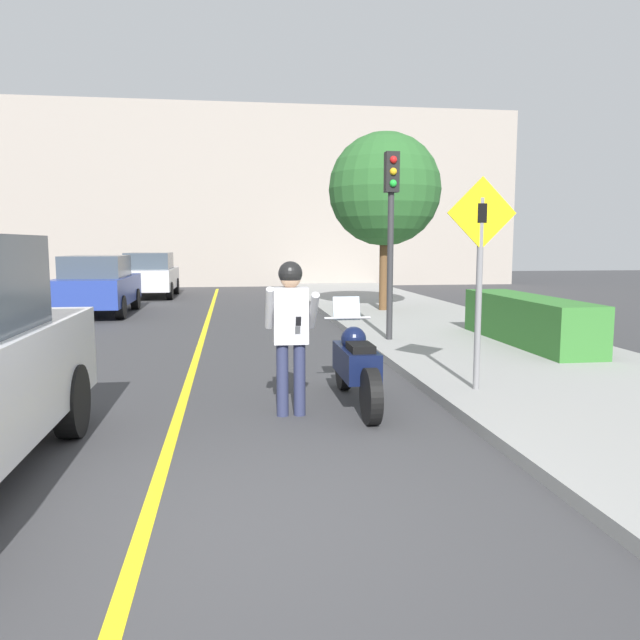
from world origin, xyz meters
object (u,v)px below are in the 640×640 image
(motorcycle, at_px, (356,365))
(parked_car_blue, at_px, (98,285))
(person_biker, at_px, (291,321))
(parked_car_silver, at_px, (150,275))
(crossing_sign, at_px, (480,263))
(traffic_light, at_px, (391,210))
(street_tree, at_px, (385,190))

(motorcycle, distance_m, parked_car_blue, 12.14)
(person_biker, height_order, parked_car_silver, person_biker)
(parked_car_blue, bearing_deg, crossing_sign, -57.54)
(traffic_light, bearing_deg, crossing_sign, -89.27)
(crossing_sign, height_order, street_tree, street_tree)
(street_tree, bearing_deg, parked_car_silver, 136.47)
(motorcycle, distance_m, crossing_sign, 2.04)
(street_tree, bearing_deg, motorcycle, -105.74)
(motorcycle, bearing_deg, parked_car_silver, 105.24)
(crossing_sign, height_order, traffic_light, traffic_light)
(person_biker, distance_m, parked_car_silver, 17.60)
(traffic_light, height_order, street_tree, street_tree)
(traffic_light, relative_size, parked_car_silver, 0.86)
(person_biker, relative_size, parked_car_silver, 0.43)
(crossing_sign, height_order, parked_car_silver, crossing_sign)
(person_biker, height_order, parked_car_blue, person_biker)
(motorcycle, xyz_separation_m, traffic_light, (1.55, 4.36, 2.14))
(person_biker, bearing_deg, traffic_light, 63.18)
(crossing_sign, distance_m, parked_car_blue, 12.90)
(person_biker, bearing_deg, crossing_sign, 10.48)
(motorcycle, xyz_separation_m, crossing_sign, (1.61, 0.06, 1.25))
(motorcycle, bearing_deg, crossing_sign, 2.21)
(person_biker, xyz_separation_m, traffic_light, (2.40, 4.75, 1.53))
(person_biker, relative_size, parked_car_blue, 0.43)
(motorcycle, height_order, parked_car_silver, parked_car_silver)
(traffic_light, relative_size, street_tree, 0.73)
(traffic_light, distance_m, street_tree, 5.67)
(person_biker, xyz_separation_m, parked_car_blue, (-4.45, 11.31, -0.27))
(person_biker, distance_m, parked_car_blue, 12.15)
(motorcycle, height_order, person_biker, person_biker)
(street_tree, xyz_separation_m, parked_car_blue, (-8.06, 1.09, -2.66))
(person_biker, height_order, crossing_sign, crossing_sign)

